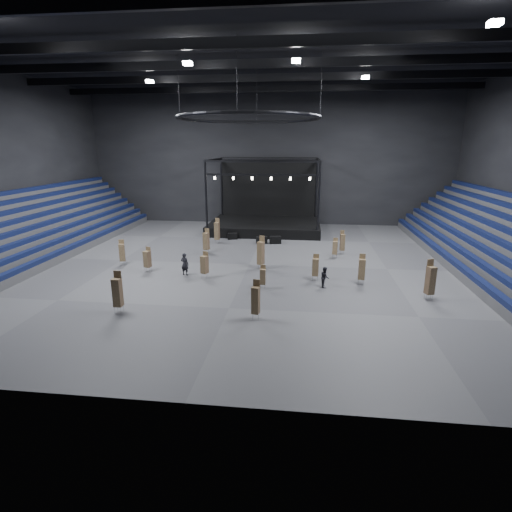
# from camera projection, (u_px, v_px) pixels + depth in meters

# --- Properties ---
(floor) EXTENTS (50.00, 50.00, 0.00)m
(floor) POSITION_uv_depth(u_px,v_px,m) (249.00, 264.00, 37.30)
(floor) COLOR #4C4C4E
(floor) RESTS_ON ground
(ceiling) EXTENTS (50.00, 42.00, 0.20)m
(ceiling) POSITION_uv_depth(u_px,v_px,m) (248.00, 53.00, 32.50)
(ceiling) COLOR black
(ceiling) RESTS_ON wall_back
(wall_back) EXTENTS (50.00, 0.20, 18.00)m
(wall_back) POSITION_uv_depth(u_px,v_px,m) (269.00, 159.00, 55.00)
(wall_back) COLOR black
(wall_back) RESTS_ON ground
(wall_front) EXTENTS (50.00, 0.20, 18.00)m
(wall_front) POSITION_uv_depth(u_px,v_px,m) (174.00, 194.00, 14.80)
(wall_front) COLOR black
(wall_front) RESTS_ON ground
(bleachers_left) EXTENTS (7.20, 40.00, 6.40)m
(bleachers_left) POSITION_uv_depth(u_px,v_px,m) (19.00, 240.00, 39.41)
(bleachers_left) COLOR #49494B
(bleachers_left) RESTS_ON floor
(stage) EXTENTS (14.00, 10.00, 9.20)m
(stage) POSITION_uv_depth(u_px,v_px,m) (266.00, 219.00, 52.45)
(stage) COLOR black
(stage) RESTS_ON floor
(truss_ring) EXTENTS (12.30, 12.30, 5.15)m
(truss_ring) POSITION_uv_depth(u_px,v_px,m) (249.00, 118.00, 33.83)
(truss_ring) COLOR black
(truss_ring) RESTS_ON ceiling
(roof_girders) EXTENTS (49.00, 30.35, 0.70)m
(roof_girders) POSITION_uv_depth(u_px,v_px,m) (248.00, 64.00, 32.71)
(roof_girders) COLOR black
(roof_girders) RESTS_ON ceiling
(floodlights) EXTENTS (28.60, 16.60, 0.25)m
(floodlights) POSITION_uv_depth(u_px,v_px,m) (241.00, 62.00, 29.04)
(floodlights) COLOR white
(floodlights) RESTS_ON roof_girders
(flight_case_left) EXTENTS (1.23, 0.86, 0.75)m
(flight_case_left) POSITION_uv_depth(u_px,v_px,m) (232.00, 236.00, 47.27)
(flight_case_left) COLOR black
(flight_case_left) RESTS_ON floor
(flight_case_mid) EXTENTS (1.34, 1.00, 0.80)m
(flight_case_mid) POSITION_uv_depth(u_px,v_px,m) (262.00, 240.00, 45.21)
(flight_case_mid) COLOR black
(flight_case_mid) RESTS_ON floor
(flight_case_right) EXTENTS (1.37, 0.95, 0.83)m
(flight_case_right) POSITION_uv_depth(u_px,v_px,m) (275.00, 240.00, 45.21)
(flight_case_right) COLOR black
(flight_case_right) RESTS_ON floor
(chair_stack_0) EXTENTS (0.52, 0.52, 2.44)m
(chair_stack_0) POSITION_uv_depth(u_px,v_px,m) (342.00, 242.00, 40.67)
(chair_stack_0) COLOR silver
(chair_stack_0) RESTS_ON floor
(chair_stack_1) EXTENTS (0.54, 0.54, 2.49)m
(chair_stack_1) POSITION_uv_depth(u_px,v_px,m) (362.00, 269.00, 31.68)
(chair_stack_1) COLOR silver
(chair_stack_1) RESTS_ON floor
(chair_stack_2) EXTENTS (0.69, 0.69, 2.98)m
(chair_stack_2) POSITION_uv_depth(u_px,v_px,m) (430.00, 280.00, 28.40)
(chair_stack_2) COLOR silver
(chair_stack_2) RESTS_ON floor
(chair_stack_3) EXTENTS (0.54, 0.54, 2.84)m
(chair_stack_3) POSITION_uv_depth(u_px,v_px,m) (117.00, 292.00, 26.24)
(chair_stack_3) COLOR silver
(chair_stack_3) RESTS_ON floor
(chair_stack_4) EXTENTS (0.66, 0.66, 2.22)m
(chair_stack_4) POSITION_uv_depth(u_px,v_px,m) (147.00, 259.00, 34.88)
(chair_stack_4) COLOR silver
(chair_stack_4) RESTS_ON floor
(chair_stack_5) EXTENTS (0.58, 0.58, 2.87)m
(chair_stack_5) POSITION_uv_depth(u_px,v_px,m) (217.00, 231.00, 45.11)
(chair_stack_5) COLOR silver
(chair_stack_5) RESTS_ON floor
(chair_stack_6) EXTENTS (0.67, 0.67, 2.27)m
(chair_stack_6) POSITION_uv_depth(u_px,v_px,m) (205.00, 264.00, 33.19)
(chair_stack_6) COLOR silver
(chair_stack_6) RESTS_ON floor
(chair_stack_7) EXTENTS (0.54, 0.54, 2.01)m
(chair_stack_7) POSITION_uv_depth(u_px,v_px,m) (335.00, 247.00, 39.19)
(chair_stack_7) COLOR silver
(chair_stack_7) RESTS_ON floor
(chair_stack_8) EXTENTS (0.64, 0.64, 2.40)m
(chair_stack_8) POSITION_uv_depth(u_px,v_px,m) (122.00, 252.00, 36.78)
(chair_stack_8) COLOR silver
(chair_stack_8) RESTS_ON floor
(chair_stack_9) EXTENTS (0.42, 0.42, 1.86)m
(chair_stack_9) POSITION_uv_depth(u_px,v_px,m) (263.00, 276.00, 30.80)
(chair_stack_9) COLOR silver
(chair_stack_9) RESTS_ON floor
(chair_stack_10) EXTENTS (0.55, 0.55, 2.61)m
(chair_stack_10) POSITION_uv_depth(u_px,v_px,m) (256.00, 299.00, 25.25)
(chair_stack_10) COLOR silver
(chair_stack_10) RESTS_ON floor
(chair_stack_11) EXTENTS (0.65, 0.65, 2.61)m
(chair_stack_11) POSITION_uv_depth(u_px,v_px,m) (206.00, 241.00, 40.75)
(chair_stack_11) COLOR silver
(chair_stack_11) RESTS_ON floor
(chair_stack_12) EXTENTS (0.69, 0.69, 3.02)m
(chair_stack_12) POSITION_uv_depth(u_px,v_px,m) (261.00, 252.00, 35.60)
(chair_stack_12) COLOR silver
(chair_stack_12) RESTS_ON floor
(chair_stack_13) EXTENTS (0.55, 0.55, 2.20)m
(chair_stack_13) POSITION_uv_depth(u_px,v_px,m) (315.00, 267.00, 32.64)
(chair_stack_13) COLOR silver
(chair_stack_13) RESTS_ON floor
(man_center) EXTENTS (0.80, 0.63, 1.95)m
(man_center) POSITION_uv_depth(u_px,v_px,m) (185.00, 264.00, 34.01)
(man_center) COLOR black
(man_center) RESTS_ON floor
(crew_member) EXTENTS (0.68, 0.84, 1.63)m
(crew_member) POSITION_uv_depth(u_px,v_px,m) (325.00, 277.00, 31.17)
(crew_member) COLOR black
(crew_member) RESTS_ON floor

